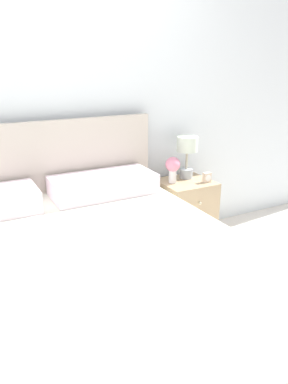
% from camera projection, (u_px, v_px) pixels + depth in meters
% --- Properties ---
extents(ground_plane, '(12.00, 12.00, 0.00)m').
position_uv_depth(ground_plane, '(44.00, 263.00, 2.93)').
color(ground_plane, silver).
extents(wall_back, '(8.00, 0.06, 2.60)m').
position_uv_depth(wall_back, '(25.00, 91.00, 2.55)').
color(wall_back, white).
rests_on(wall_back, ground_plane).
extents(bed, '(1.78, 2.09, 1.10)m').
position_uv_depth(bed, '(83.00, 294.00, 2.01)').
color(bed, beige).
rests_on(bed, ground_plane).
extents(nightstand, '(0.42, 0.41, 0.56)m').
position_uv_depth(nightstand, '(185.00, 213.00, 3.16)').
color(nightstand, tan).
rests_on(nightstand, ground_plane).
extents(table_lamp, '(0.17, 0.17, 0.35)m').
position_uv_depth(table_lamp, '(187.00, 150.00, 3.07)').
color(table_lamp, '#A8B2BC').
rests_on(table_lamp, nightstand).
extents(flower_vase, '(0.12, 0.12, 0.21)m').
position_uv_depth(flower_vase, '(173.00, 167.00, 2.99)').
color(flower_vase, white).
rests_on(flower_vase, nightstand).
extents(alarm_clock, '(0.07, 0.04, 0.08)m').
position_uv_depth(alarm_clock, '(207.00, 177.00, 3.03)').
color(alarm_clock, beige).
rests_on(alarm_clock, nightstand).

